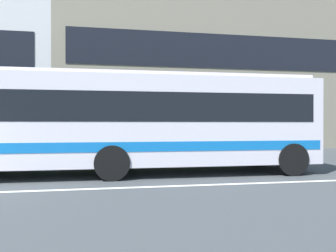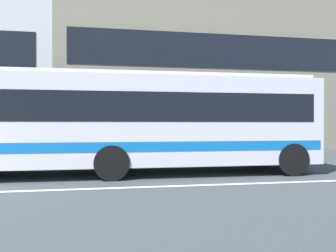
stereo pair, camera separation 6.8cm
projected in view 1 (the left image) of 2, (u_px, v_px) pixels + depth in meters
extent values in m
cube|color=#32522A|center=(10.00, 150.00, 12.08)|extent=(21.03, 1.10, 1.07)
cube|color=gray|center=(199.00, 77.00, 22.85)|extent=(19.82, 9.29, 10.56)
cube|color=black|center=(219.00, 51.00, 18.25)|extent=(18.24, 0.04, 2.11)
cube|color=silver|center=(136.00, 121.00, 9.51)|extent=(11.55, 2.57, 2.68)
cube|color=black|center=(136.00, 109.00, 9.51)|extent=(10.86, 2.59, 0.86)
cube|color=blue|center=(136.00, 144.00, 9.52)|extent=(11.32, 2.59, 0.28)
cube|color=silver|center=(136.00, 78.00, 9.50)|extent=(11.08, 2.17, 0.12)
cube|color=black|center=(300.00, 110.00, 10.39)|extent=(0.05, 2.06, 0.94)
cylinder|color=black|center=(259.00, 152.00, 11.36)|extent=(1.00, 0.29, 1.00)
cylinder|color=black|center=(292.00, 159.00, 9.13)|extent=(1.00, 0.29, 1.00)
cylinder|color=black|center=(114.00, 155.00, 10.52)|extent=(1.00, 0.29, 1.00)
cylinder|color=black|center=(112.00, 163.00, 8.30)|extent=(1.00, 0.29, 1.00)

